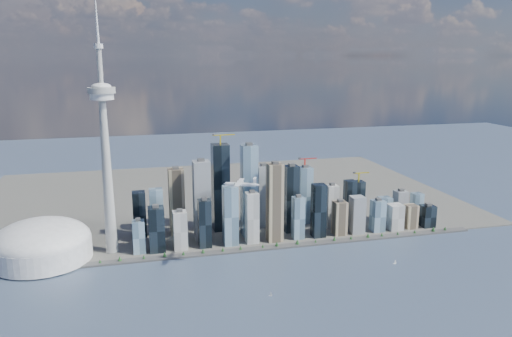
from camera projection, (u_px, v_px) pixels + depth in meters
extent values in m
plane|color=#2E3B51|center=(284.00, 303.00, 876.02)|extent=(4000.00, 4000.00, 0.00)
cube|color=#383838|center=(251.00, 249.00, 1112.06)|extent=(1100.00, 22.00, 4.00)
cube|color=#4C4C47|center=(217.00, 196.00, 1537.83)|extent=(1400.00, 900.00, 3.00)
cylinder|color=#3F2D1E|center=(20.00, 270.00, 998.06)|extent=(1.00, 1.00, 2.40)
cone|color=#163F1C|center=(20.00, 268.00, 997.26)|extent=(7.20, 7.20, 8.00)
cylinder|color=#3F2D1E|center=(66.00, 266.00, 1018.65)|extent=(1.00, 1.00, 2.40)
cone|color=#163F1C|center=(66.00, 264.00, 1017.86)|extent=(7.20, 7.20, 8.00)
cylinder|color=#3F2D1E|center=(110.00, 261.00, 1039.25)|extent=(1.00, 1.00, 2.40)
cone|color=#163F1C|center=(110.00, 260.00, 1038.46)|extent=(7.20, 7.20, 8.00)
cylinder|color=#3F2D1E|center=(152.00, 257.00, 1059.85)|extent=(1.00, 1.00, 2.40)
cone|color=#163F1C|center=(152.00, 256.00, 1059.06)|extent=(7.20, 7.20, 8.00)
cylinder|color=#3F2D1E|center=(193.00, 254.00, 1080.45)|extent=(1.00, 1.00, 2.40)
cone|color=#163F1C|center=(193.00, 252.00, 1079.66)|extent=(7.20, 7.20, 8.00)
cylinder|color=#3F2D1E|center=(232.00, 250.00, 1101.05)|extent=(1.00, 1.00, 2.40)
cone|color=#163F1C|center=(232.00, 248.00, 1100.25)|extent=(7.20, 7.20, 8.00)
cylinder|color=#3F2D1E|center=(270.00, 246.00, 1121.65)|extent=(1.00, 1.00, 2.40)
cone|color=#163F1C|center=(270.00, 245.00, 1120.85)|extent=(7.20, 7.20, 8.00)
cylinder|color=#3F2D1E|center=(306.00, 243.00, 1142.25)|extent=(1.00, 1.00, 2.40)
cone|color=#163F1C|center=(306.00, 241.00, 1141.45)|extent=(7.20, 7.20, 8.00)
cylinder|color=#3F2D1E|center=(341.00, 240.00, 1162.85)|extent=(1.00, 1.00, 2.40)
cone|color=#163F1C|center=(341.00, 238.00, 1162.05)|extent=(7.20, 7.20, 8.00)
cylinder|color=#3F2D1E|center=(375.00, 236.00, 1183.44)|extent=(1.00, 1.00, 2.40)
cone|color=#163F1C|center=(375.00, 235.00, 1182.65)|extent=(7.20, 7.20, 8.00)
cylinder|color=#3F2D1E|center=(408.00, 233.00, 1204.04)|extent=(1.00, 1.00, 2.40)
cone|color=#163F1C|center=(408.00, 232.00, 1203.25)|extent=(7.20, 7.20, 8.00)
cylinder|color=#3F2D1E|center=(439.00, 230.00, 1224.64)|extent=(1.00, 1.00, 2.40)
cone|color=#163F1C|center=(439.00, 229.00, 1223.85)|extent=(7.20, 7.20, 8.00)
cube|color=black|center=(158.00, 229.00, 1091.05)|extent=(34.00, 34.00, 100.41)
cube|color=slate|center=(156.00, 216.00, 1135.32)|extent=(30.00, 30.00, 127.80)
cube|color=#B9B9B4|center=(181.00, 230.00, 1104.45)|extent=(30.00, 30.00, 86.72)
cube|color=tan|center=(176.00, 201.00, 1195.70)|extent=(36.00, 36.00, 159.75)
cube|color=slate|center=(202.00, 201.00, 1153.73)|extent=(38.00, 38.00, 187.13)
cube|color=black|center=(206.00, 223.00, 1115.00)|extent=(28.00, 28.00, 109.54)
cube|color=slate|center=(230.00, 216.00, 1125.05)|extent=(32.00, 32.00, 136.93)
cube|color=black|center=(221.00, 187.00, 1215.80)|extent=(40.00, 40.00, 214.52)
cube|color=slate|center=(248.00, 191.00, 1176.34)|extent=(36.00, 36.00, 219.08)
cube|color=#B9B9B4|center=(253.00, 218.00, 1140.13)|extent=(28.00, 28.00, 118.67)
cube|color=tan|center=(276.00, 203.00, 1146.15)|extent=(34.00, 34.00, 182.57)
cube|color=slate|center=(265.00, 196.00, 1248.50)|extent=(30.00, 30.00, 155.18)
cube|color=black|center=(292.00, 199.00, 1208.54)|extent=(32.00, 32.00, 164.31)
cube|color=slate|center=(299.00, 218.00, 1168.29)|extent=(26.00, 26.00, 100.41)
cube|color=black|center=(319.00, 211.00, 1177.15)|extent=(30.00, 30.00, 127.80)
cube|color=slate|center=(304.00, 195.00, 1274.46)|extent=(34.00, 34.00, 146.06)
cube|color=#B9B9B4|center=(330.00, 207.00, 1238.35)|extent=(28.00, 28.00, 109.54)
cube|color=tan|center=(338.00, 218.00, 1194.08)|extent=(30.00, 30.00, 82.16)
cube|color=slate|center=(358.00, 215.00, 1204.95)|extent=(32.00, 32.00, 91.28)
cube|color=black|center=(349.00, 204.00, 1249.23)|extent=(26.00, 26.00, 118.67)
cube|color=slate|center=(376.00, 216.00, 1218.35)|extent=(30.00, 30.00, 77.59)
cube|color=black|center=(358.00, 200.00, 1315.15)|extent=(28.00, 28.00, 100.41)
cube|color=slate|center=(385.00, 210.00, 1278.54)|extent=(30.00, 30.00, 68.46)
cube|color=#B9B9B4|center=(395.00, 217.00, 1231.74)|extent=(34.00, 34.00, 63.90)
cube|color=tan|center=(411.00, 216.00, 1242.94)|extent=(28.00, 28.00, 59.34)
cube|color=slate|center=(401.00, 206.00, 1287.72)|extent=(30.00, 30.00, 82.16)
cube|color=black|center=(427.00, 216.00, 1254.14)|extent=(32.00, 32.00, 54.77)
cube|color=slate|center=(416.00, 207.00, 1299.42)|extent=(26.00, 26.00, 73.03)
cube|color=black|center=(138.00, 214.00, 1179.86)|extent=(30.00, 30.00, 109.54)
cube|color=slate|center=(140.00, 237.00, 1084.57)|extent=(26.00, 26.00, 73.03)
cube|color=gold|center=(220.00, 140.00, 1189.69)|extent=(3.00, 3.00, 22.00)
cube|color=gold|center=(224.00, 135.00, 1189.22)|extent=(55.00, 2.20, 2.20)
cube|color=#383838|center=(213.00, 134.00, 1182.90)|extent=(6.00, 4.00, 4.00)
cube|color=red|center=(305.00, 163.00, 1255.91)|extent=(3.00, 3.00, 22.00)
cube|color=red|center=(308.00, 159.00, 1255.19)|extent=(48.00, 2.20, 2.20)
cube|color=#383838|center=(300.00, 158.00, 1249.61)|extent=(6.00, 4.00, 4.00)
cube|color=gold|center=(359.00, 177.00, 1301.64)|extent=(3.00, 3.00, 22.00)
cube|color=gold|center=(361.00, 173.00, 1300.81)|extent=(45.00, 2.20, 2.20)
cube|color=#383838|center=(354.00, 173.00, 1295.56)|extent=(6.00, 4.00, 4.00)
cone|color=#999894|center=(107.00, 177.00, 1059.75)|extent=(26.00, 26.00, 340.00)
cylinder|color=#BDBDBD|center=(102.00, 96.00, 1022.21)|extent=(48.00, 48.00, 14.00)
cylinder|color=#999894|center=(101.00, 90.00, 1019.56)|extent=(56.00, 56.00, 12.00)
ellipsoid|color=#BDBDBD|center=(101.00, 86.00, 1017.79)|extent=(40.00, 40.00, 14.00)
cylinder|color=#999894|center=(100.00, 66.00, 1008.96)|extent=(11.00, 11.00, 80.00)
cylinder|color=#BDBDBD|center=(98.00, 46.00, 1000.13)|extent=(18.00, 18.00, 10.00)
cone|color=silver|center=(96.00, 16.00, 987.32)|extent=(7.00, 7.00, 105.00)
cylinder|color=#BDBDBD|center=(43.00, 250.00, 1049.69)|extent=(200.00, 200.00, 44.00)
ellipsoid|color=#BDBDBD|center=(42.00, 240.00, 1044.84)|extent=(200.00, 200.00, 84.00)
cylinder|color=white|center=(240.00, 184.00, 968.80)|extent=(56.76, 29.18, 7.20)
cone|color=white|center=(225.00, 184.00, 973.21)|extent=(10.04, 9.68, 7.20)
cone|color=white|center=(256.00, 185.00, 964.23)|extent=(13.16, 10.98, 7.20)
cube|color=white|center=(239.00, 182.00, 968.28)|extent=(32.58, 61.60, 1.12)
cylinder|color=white|center=(238.00, 185.00, 956.74)|extent=(12.98, 8.50, 4.05)
cylinder|color=white|center=(240.00, 182.00, 980.61)|extent=(12.98, 8.50, 4.05)
cylinder|color=#3F3F3F|center=(235.00, 185.00, 957.72)|extent=(3.78, 8.44, 9.00)
cylinder|color=#3F3F3F|center=(237.00, 182.00, 981.59)|extent=(3.78, 8.44, 9.00)
cube|color=white|center=(255.00, 181.00, 963.13)|extent=(6.16, 3.26, 12.37)
cube|color=white|center=(255.00, 178.00, 961.74)|extent=(12.37, 20.59, 0.79)
cube|color=white|center=(270.00, 296.00, 901.14)|extent=(5.96, 3.57, 0.76)
cylinder|color=#999999|center=(270.00, 293.00, 900.18)|extent=(0.23, 0.23, 8.57)
cube|color=white|center=(395.00, 264.00, 1039.98)|extent=(6.45, 2.50, 0.84)
cylinder|color=#999999|center=(395.00, 261.00, 1038.91)|extent=(0.25, 0.25, 9.43)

